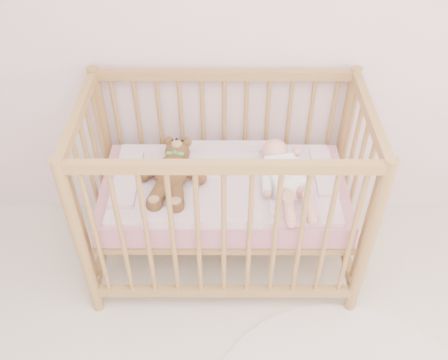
# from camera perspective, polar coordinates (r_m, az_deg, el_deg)

# --- Properties ---
(crib) EXTENTS (1.36, 0.76, 1.00)m
(crib) POSITION_cam_1_polar(r_m,az_deg,el_deg) (2.51, 0.00, -1.26)
(crib) COLOR #B3864B
(crib) RESTS_ON floor
(mattress) EXTENTS (1.22, 0.62, 0.13)m
(mattress) POSITION_cam_1_polar(r_m,az_deg,el_deg) (2.52, 0.00, -1.51)
(mattress) COLOR #CE808C
(mattress) RESTS_ON crib
(blanket) EXTENTS (1.10, 0.58, 0.06)m
(blanket) POSITION_cam_1_polar(r_m,az_deg,el_deg) (2.47, 0.00, -0.25)
(blanket) COLOR pink
(blanket) RESTS_ON mattress
(baby) EXTENTS (0.39, 0.63, 0.14)m
(baby) POSITION_cam_1_polar(r_m,az_deg,el_deg) (2.43, 6.93, 0.73)
(baby) COLOR white
(baby) RESTS_ON blanket
(teddy_bear) EXTENTS (0.39, 0.53, 0.14)m
(teddy_bear) POSITION_cam_1_polar(r_m,az_deg,el_deg) (2.42, -6.00, 0.93)
(teddy_bear) COLOR brown
(teddy_bear) RESTS_ON blanket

